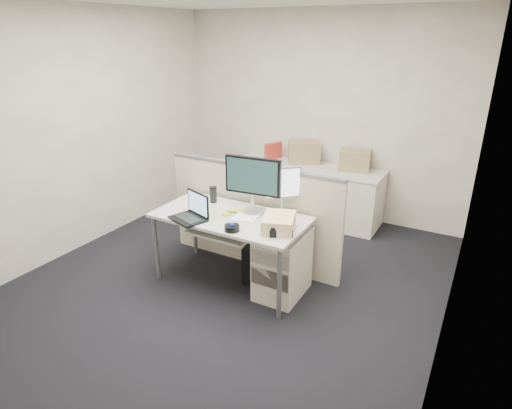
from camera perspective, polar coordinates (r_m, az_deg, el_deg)
The scene contains 27 objects.
floor at distance 4.51m, azimuth -3.22°, elevation -10.13°, with size 4.00×4.50×0.01m, color black.
wall_back at distance 5.94m, azimuth 8.39°, elevation 11.60°, with size 4.00×0.02×2.70m, color beige.
wall_left at distance 5.29m, azimuth -22.43°, elevation 8.99°, with size 0.02×4.50×2.70m, color beige.
wall_right at distance 3.37m, azimuth 26.35°, elevation 1.80°, with size 0.02×4.50×2.70m, color beige.
desk at distance 4.19m, azimuth -3.41°, elevation -2.33°, with size 1.50×0.75×0.73m.
keyboard_tray at distance 4.07m, azimuth -4.76°, elevation -3.80°, with size 0.62×0.32×0.02m, color beige.
drawer_pedestal at distance 4.15m, azimuth 3.56°, elevation -7.89°, with size 0.40×0.55×0.65m, color beige.
cubicle_partition at distance 4.59m, azimuth -0.40°, elevation -1.66°, with size 2.00×0.06×1.10m, color #C0B29E.
back_counter at distance 5.90m, azimuth 6.74°, elevation 1.65°, with size 2.00×0.60×0.72m, color beige.
monitor_main at distance 4.13m, azimuth -0.42°, elevation 2.57°, with size 0.57×0.22×0.57m, color black.
monitor_small at distance 4.16m, azimuth 3.53°, elevation 1.87°, with size 0.38×0.19×0.46m, color #B7B7BC.
laptop at distance 4.07m, azimuth -9.15°, elevation -0.42°, with size 0.33×0.25×0.25m, color black.
trackball at distance 3.84m, azimuth -3.23°, elevation -3.14°, with size 0.14×0.14×0.05m, color black.
desk_phone at distance 3.79m, azimuth 3.25°, elevation -3.44°, with size 0.20×0.17×0.06m, color black.
paper_stack at distance 4.14m, azimuth -1.21°, elevation -1.52°, with size 0.23×0.29×0.01m, color white.
sticky_pad at distance 4.19m, azimuth -4.01°, elevation -1.30°, with size 0.08×0.08×0.01m, color gold.
travel_mug at distance 4.49m, azimuth -5.72°, elevation 1.25°, with size 0.07×0.07×0.16m, color black.
banana at distance 4.24m, azimuth -2.71°, elevation -0.78°, with size 0.19×0.05×0.04m, color #EEE84B.
cellphone at distance 4.27m, azimuth -0.86°, elevation -0.76°, with size 0.06×0.11×0.01m, color black.
manila_folders at distance 3.85m, azimuth 3.08°, elevation -2.44°, with size 0.27×0.35×0.13m, color beige.
keyboard at distance 4.07m, azimuth -3.87°, elevation -3.45°, with size 0.42×0.15×0.02m, color black.
pc_tower_desk at distance 4.46m, azimuth 0.30°, elevation -7.35°, with size 0.17×0.43×0.41m, color black.
pc_tower_spare_dark at distance 6.47m, azimuth -1.56°, elevation 2.37°, with size 0.19×0.48×0.45m, color black.
pc_tower_spare_silver at distance 6.30m, azimuth -5.60°, elevation 1.67°, with size 0.19×0.47×0.44m, color #B7B7BC.
cardboard_box_left at distance 5.90m, azimuth 6.40°, elevation 6.90°, with size 0.42×0.31×0.31m, color #9F8058.
cardboard_box_right at distance 5.67m, azimuth 13.04°, elevation 5.70°, with size 0.38×0.30×0.28m, color #9F8058.
red_binder at distance 6.03m, azimuth 2.31°, elevation 7.05°, with size 0.06×0.27×0.25m, color #A52F23.
Camera 1 is at (2.08, -3.21, 2.37)m, focal length 30.00 mm.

